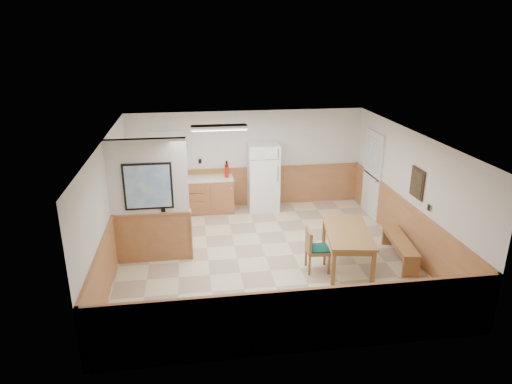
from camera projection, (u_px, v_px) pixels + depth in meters
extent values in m
plane|color=beige|center=(266.00, 257.00, 9.37)|extent=(6.00, 6.00, 0.00)
cube|color=white|center=(266.00, 137.00, 8.53)|extent=(6.00, 6.00, 0.02)
cube|color=silver|center=(247.00, 159.00, 11.74)|extent=(6.00, 0.02, 2.50)
cube|color=silver|center=(410.00, 192.00, 9.36)|extent=(0.02, 6.00, 2.50)
cube|color=silver|center=(108.00, 208.00, 8.54)|extent=(0.02, 6.00, 2.50)
cube|color=#AE6C45|center=(247.00, 187.00, 11.98)|extent=(6.00, 0.04, 1.00)
cube|color=#AE6C45|center=(405.00, 226.00, 9.61)|extent=(0.04, 6.00, 1.00)
cube|color=#AE6C45|center=(114.00, 244.00, 8.79)|extent=(0.04, 6.00, 1.00)
cube|color=silver|center=(148.00, 177.00, 8.66)|extent=(1.50, 0.15, 1.50)
cube|color=#AE6C45|center=(153.00, 237.00, 9.08)|extent=(1.50, 0.17, 1.00)
cube|color=black|center=(148.00, 186.00, 8.62)|extent=(0.92, 0.03, 0.92)
cube|color=white|center=(148.00, 187.00, 8.61)|extent=(0.84, 0.01, 0.84)
cube|color=#AD653D|center=(206.00, 195.00, 11.57)|extent=(1.40, 0.60, 0.86)
cube|color=#AD653D|center=(147.00, 198.00, 11.37)|extent=(0.06, 0.60, 0.86)
cube|color=#AD653D|center=(177.00, 197.00, 11.47)|extent=(0.06, 0.60, 0.86)
cube|color=beige|center=(189.00, 179.00, 11.37)|extent=(2.20, 0.60, 0.04)
cube|color=beige|center=(189.00, 173.00, 11.62)|extent=(2.20, 0.02, 0.10)
cube|color=silver|center=(372.00, 175.00, 11.20)|extent=(0.05, 1.02, 2.15)
cube|color=silver|center=(372.00, 175.00, 11.20)|extent=(0.04, 0.90, 2.05)
cube|color=silver|center=(373.00, 155.00, 11.02)|extent=(0.02, 0.76, 0.80)
cube|color=silver|center=(163.00, 151.00, 11.34)|extent=(0.80, 0.03, 1.00)
cube|color=white|center=(163.00, 151.00, 11.32)|extent=(0.70, 0.01, 0.90)
cube|color=#362015|center=(417.00, 183.00, 8.97)|extent=(0.03, 0.50, 0.60)
cube|color=black|center=(416.00, 183.00, 8.97)|extent=(0.01, 0.42, 0.52)
cube|color=silver|center=(219.00, 127.00, 9.65)|extent=(1.20, 0.30, 0.08)
cube|color=white|center=(219.00, 129.00, 9.66)|extent=(1.15, 0.25, 0.01)
cube|color=white|center=(263.00, 177.00, 11.58)|extent=(0.78, 0.71, 1.73)
cube|color=silver|center=(278.00, 153.00, 11.05)|extent=(0.03, 0.02, 0.22)
cube|color=silver|center=(278.00, 174.00, 11.23)|extent=(0.03, 0.02, 0.41)
cube|color=olive|center=(348.00, 232.00, 8.79)|extent=(1.10, 1.77, 0.05)
cube|color=olive|center=(348.00, 235.00, 8.81)|extent=(0.98, 1.65, 0.10)
cube|color=olive|center=(334.00, 268.00, 8.20)|extent=(0.08, 0.08, 0.70)
cube|color=olive|center=(324.00, 232.00, 9.64)|extent=(0.08, 0.08, 0.70)
cube|color=olive|center=(373.00, 269.00, 8.18)|extent=(0.08, 0.08, 0.70)
cube|color=olive|center=(357.00, 233.00, 9.62)|extent=(0.08, 0.08, 0.70)
cube|color=olive|center=(401.00, 240.00, 9.11)|extent=(0.52, 1.52, 0.05)
cube|color=olive|center=(416.00, 267.00, 8.54)|extent=(0.31, 0.10, 0.40)
cube|color=olive|center=(385.00, 236.00, 9.83)|extent=(0.31, 0.10, 0.40)
cube|color=olive|center=(318.00, 250.00, 8.72)|extent=(0.46, 0.46, 0.06)
cube|color=#0E4A43|center=(318.00, 248.00, 8.70)|extent=(0.42, 0.42, 0.03)
cube|color=olive|center=(309.00, 240.00, 8.63)|extent=(0.08, 0.43, 0.40)
cube|color=#0E4A43|center=(299.00, 240.00, 8.61)|extent=(0.04, 0.37, 0.34)
cube|color=olive|center=(310.00, 266.00, 8.61)|extent=(0.04, 0.04, 0.39)
cube|color=olive|center=(306.00, 256.00, 8.95)|extent=(0.04, 0.04, 0.39)
cube|color=olive|center=(329.00, 265.00, 8.63)|extent=(0.04, 0.04, 0.39)
cube|color=olive|center=(325.00, 256.00, 8.98)|extent=(0.04, 0.04, 0.39)
cylinder|color=red|center=(227.00, 171.00, 11.39)|extent=(0.11, 0.11, 0.35)
cylinder|color=black|center=(227.00, 163.00, 11.32)|extent=(0.06, 0.06, 0.08)
cylinder|color=#167E30|center=(164.00, 174.00, 11.27)|extent=(0.10, 0.10, 0.24)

